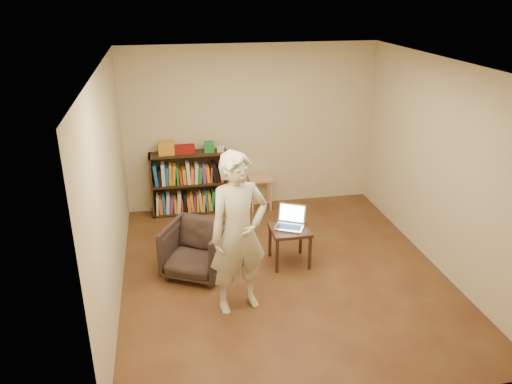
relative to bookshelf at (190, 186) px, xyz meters
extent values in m
plane|color=#4C2218|center=(1.02, -2.09, -0.44)|extent=(4.50, 4.50, 0.00)
plane|color=white|center=(1.02, -2.09, 2.16)|extent=(4.50, 4.50, 0.00)
plane|color=beige|center=(1.02, 0.16, 0.86)|extent=(4.00, 0.00, 4.00)
plane|color=beige|center=(-0.98, -2.09, 0.86)|extent=(0.00, 4.50, 4.50)
plane|color=beige|center=(3.02, -2.09, 0.86)|extent=(0.00, 4.50, 4.50)
cube|color=black|center=(-0.58, -0.01, 0.06)|extent=(0.03, 0.30, 1.00)
cube|color=black|center=(0.59, -0.01, 0.06)|extent=(0.03, 0.30, 1.00)
cube|color=black|center=(0.00, 0.13, 0.06)|extent=(1.20, 0.02, 1.00)
cube|color=black|center=(0.00, -0.01, -0.42)|extent=(1.20, 0.30, 0.03)
cube|color=black|center=(0.00, -0.01, 0.06)|extent=(1.14, 0.30, 0.03)
cube|color=black|center=(0.00, -0.01, 0.55)|extent=(1.20, 0.30, 0.03)
cube|color=gold|center=(-0.33, -0.02, 0.66)|extent=(0.25, 0.19, 0.20)
cube|color=maroon|center=(-0.04, 0.01, 0.61)|extent=(0.31, 0.23, 0.10)
cube|color=#217C34|center=(0.33, -0.01, 0.64)|extent=(0.16, 0.16, 0.15)
cube|color=silver|center=(0.51, -0.04, 0.60)|extent=(0.12, 0.12, 0.09)
cube|color=tan|center=(1.13, -0.06, 0.08)|extent=(0.38, 0.38, 0.04)
cylinder|color=tan|center=(0.98, -0.21, -0.19)|extent=(0.04, 0.04, 0.50)
cylinder|color=tan|center=(1.28, -0.21, -0.19)|extent=(0.04, 0.04, 0.50)
cylinder|color=tan|center=(0.98, 0.08, -0.19)|extent=(0.04, 0.04, 0.50)
cylinder|color=tan|center=(1.28, 0.08, -0.19)|extent=(0.04, 0.04, 0.50)
imported|color=#312521|center=(-0.05, -1.89, -0.10)|extent=(0.98, 0.99, 0.67)
cube|color=black|center=(1.16, -1.86, 0.04)|extent=(0.49, 0.49, 0.04)
cylinder|color=black|center=(0.95, -2.07, -0.21)|extent=(0.04, 0.04, 0.46)
cylinder|color=black|center=(1.38, -2.07, -0.21)|extent=(0.04, 0.04, 0.46)
cylinder|color=black|center=(0.95, -1.64, -0.21)|extent=(0.04, 0.04, 0.46)
cylinder|color=black|center=(1.38, -1.64, -0.21)|extent=(0.04, 0.04, 0.46)
cube|color=#B9B8BD|center=(1.15, -1.86, 0.07)|extent=(0.43, 0.39, 0.02)
cube|color=black|center=(1.15, -1.86, 0.09)|extent=(0.33, 0.26, 0.00)
cube|color=#B9B8BD|center=(1.22, -1.71, 0.20)|extent=(0.36, 0.24, 0.24)
cube|color=#B0DAF7|center=(1.22, -1.71, 0.20)|extent=(0.31, 0.20, 0.20)
imported|color=beige|center=(0.37, -2.69, 0.48)|extent=(0.76, 0.60, 1.85)
camera|label=1|loc=(-0.35, -7.41, 2.96)|focal=35.00mm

